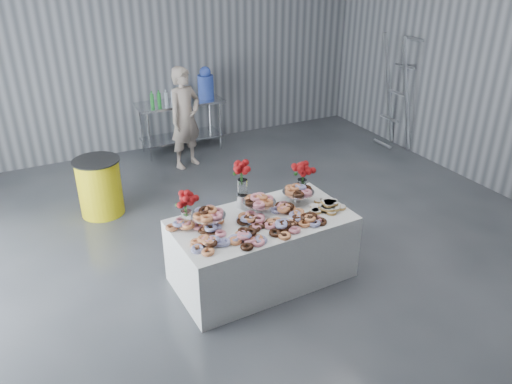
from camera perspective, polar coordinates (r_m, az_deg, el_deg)
ground at (r=5.71m, az=2.19°, el=-9.61°), size 9.00×9.00×0.00m
room_walls at (r=4.60m, az=-0.79°, el=17.42°), size 8.04×9.04×4.02m
display_table at (r=5.48m, az=0.69°, el=-6.53°), size 1.94×1.08×0.75m
prep_table at (r=8.95m, az=-8.63°, el=8.46°), size 1.50×0.60×0.90m
donut_mounds at (r=5.23m, az=0.97°, el=-2.94°), size 1.84×0.87×0.09m
cake_stand_left at (r=5.12m, az=-5.47°, el=-2.51°), size 0.36×0.36×0.17m
cake_stand_mid at (r=5.36m, az=0.39°, el=-1.00°), size 0.36×0.36×0.17m
cake_stand_right at (r=5.59m, az=4.86°, el=0.16°), size 0.36×0.36×0.17m
danish_pile at (r=5.52m, az=8.27°, el=-1.40°), size 0.48×0.48×0.11m
bouquet_left at (r=5.07m, az=-8.07°, el=-1.01°), size 0.26×0.26×0.42m
bouquet_right at (r=5.71m, az=5.35°, el=2.48°), size 0.26×0.26×0.42m
bouquet_center at (r=5.37m, az=-1.58°, el=1.89°), size 0.26×0.26×0.57m
water_jug at (r=8.96m, az=-5.78°, el=12.19°), size 0.28×0.28×0.55m
drink_bottles at (r=8.65m, az=-10.63°, el=10.55°), size 0.54×0.08×0.27m
person at (r=8.22m, az=-8.10°, el=8.37°), size 0.71×0.59×1.65m
trash_barrel at (r=7.09m, az=-17.43°, el=0.57°), size 0.62×0.62×0.80m
stepladder at (r=9.15m, az=15.83°, el=10.83°), size 0.68×0.51×2.05m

